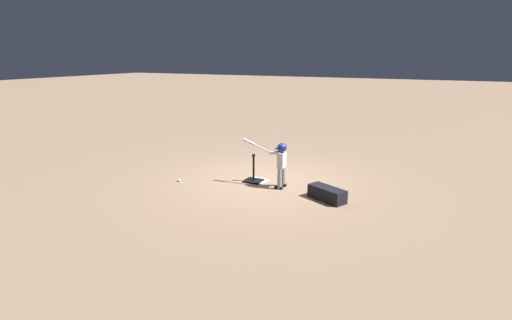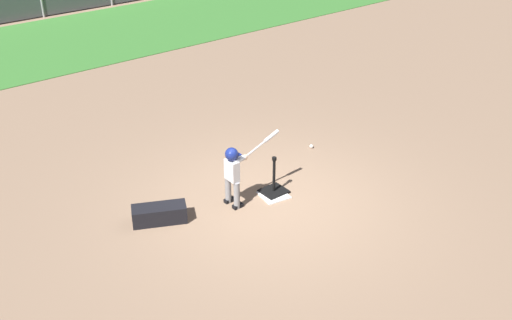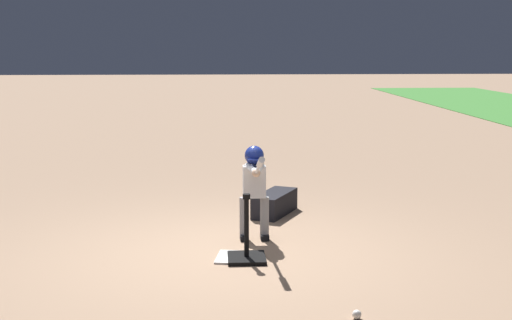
% 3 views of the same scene
% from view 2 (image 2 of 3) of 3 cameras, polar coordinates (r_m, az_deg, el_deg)
% --- Properties ---
extents(ground_plane, '(90.00, 90.00, 0.00)m').
position_cam_2_polar(ground_plane, '(9.90, 1.71, -4.02)').
color(ground_plane, '#93755B').
extents(grass_outfield_strip, '(56.00, 5.24, 0.02)m').
position_cam_2_polar(grass_outfield_strip, '(18.32, -19.81, 10.15)').
color(grass_outfield_strip, '#3D7F33').
rests_on(grass_outfield_strip, ground_plane).
extents(home_plate, '(0.50, 0.50, 0.02)m').
position_cam_2_polar(home_plate, '(10.06, 1.71, -3.36)').
color(home_plate, white).
rests_on(home_plate, ground_plane).
extents(batting_tee, '(0.42, 0.38, 0.68)m').
position_cam_2_polar(batting_tee, '(10.10, 1.71, -2.65)').
color(batting_tee, black).
rests_on(batting_tee, ground_plane).
extents(batter_child, '(1.08, 0.33, 1.08)m').
position_cam_2_polar(batter_child, '(9.50, -2.09, -0.83)').
color(batter_child, gray).
rests_on(batter_child, ground_plane).
extents(baseball, '(0.07, 0.07, 0.07)m').
position_cam_2_polar(baseball, '(11.58, 5.30, 1.31)').
color(baseball, white).
rests_on(baseball, ground_plane).
extents(equipment_bag, '(0.90, 0.66, 0.28)m').
position_cam_2_polar(equipment_bag, '(9.47, -9.18, -5.09)').
color(equipment_bag, black).
rests_on(equipment_bag, ground_plane).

